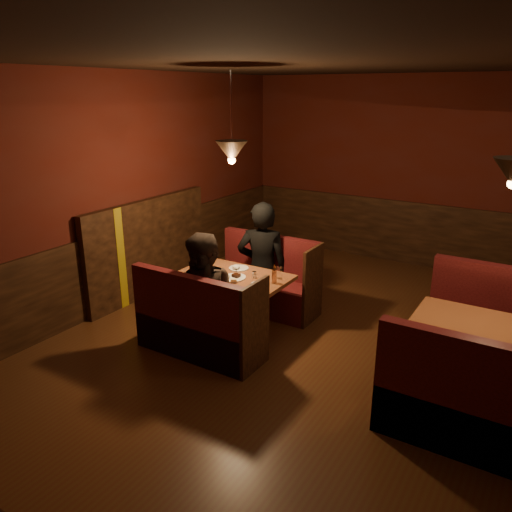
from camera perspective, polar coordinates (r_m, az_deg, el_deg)
The scene contains 9 objects.
room at distance 5.02m, azimuth 7.00°, elevation -0.39°, with size 6.02×7.02×2.92m.
main_table at distance 5.70m, azimuth -2.45°, elevation -3.65°, with size 1.25×0.76×0.88m.
main_bench_far at distance 6.33m, azimuth 1.29°, elevation -3.46°, with size 1.38×0.49×0.94m.
main_bench_near at distance 5.26m, azimuth -6.68°, elevation -8.34°, with size 1.38×0.49×0.94m.
second_table at distance 4.87m, azimuth 24.79°, elevation -9.32°, with size 1.27×0.81×0.71m.
second_bench_far at distance 5.64m, azimuth 25.88°, elevation -8.05°, with size 1.40×0.52×1.00m.
second_bench_near at distance 4.31m, azimuth 23.34°, elevation -16.11°, with size 1.40×0.52×1.00m.
diner_a at distance 6.13m, azimuth 0.73°, elevation 1.48°, with size 0.64×0.42×1.74m, color black.
diner_b at distance 5.15m, azimuth -5.67°, elevation -2.59°, with size 0.80×0.62×1.64m, color black.
Camera 1 is at (1.68, -4.29, 2.66)m, focal length 35.00 mm.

